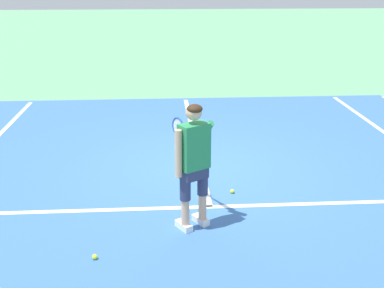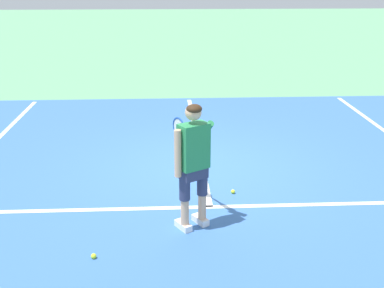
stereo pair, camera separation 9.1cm
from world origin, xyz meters
The scene contains 7 objects.
ground_plane centered at (0.00, 0.00, 0.00)m, with size 80.00×80.00×0.00m, color #609E70.
court_inner_surface centered at (0.00, -0.54, 0.00)m, with size 10.98×11.20×0.00m, color #3866A8.
line_service centered at (0.00, -1.54, 0.00)m, with size 8.23×0.10×0.01m, color white.
line_centre_service centered at (0.00, 1.66, 0.00)m, with size 0.10×6.40×0.01m, color white.
tennis_player centered at (-0.28, -2.09, 0.99)m, with size 0.55×1.22×1.71m.
tennis_ball_near_feet centered at (0.40, -1.09, 0.03)m, with size 0.07×0.07×0.07m, color #CCE02D.
tennis_ball_by_baseline centered at (-1.51, -2.83, 0.03)m, with size 0.07×0.07×0.07m, color #CCE02D.
Camera 1 is at (-0.69, -7.96, 3.24)m, focal length 45.69 mm.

